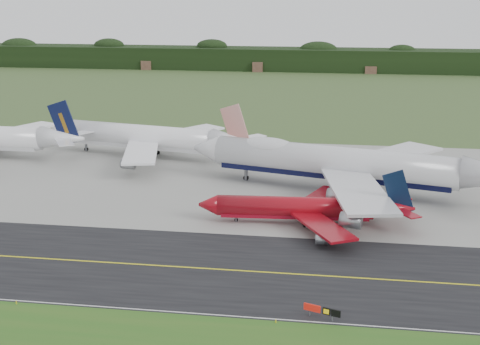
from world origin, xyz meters
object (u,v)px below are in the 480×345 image
jet_ba_747 (344,164)px  taxiway_sign (322,310)px  jet_red_737 (307,208)px  jet_star_tail (149,138)px

jet_ba_747 → taxiway_sign: size_ratio=14.77×
jet_red_737 → jet_star_tail: 65.07m
jet_red_737 → taxiway_sign: size_ratio=8.14×
jet_ba_747 → jet_star_tail: (-51.95, 24.85, -1.21)m
jet_ba_747 → jet_red_737: jet_ba_747 is taller
jet_ba_747 → taxiway_sign: 60.97m
jet_ba_747 → jet_red_737: 23.52m
jet_ba_747 → taxiway_sign: jet_ba_747 is taller
jet_star_tail → jet_ba_747: bearing=-25.6°
jet_ba_747 → taxiway_sign: bearing=-92.7°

